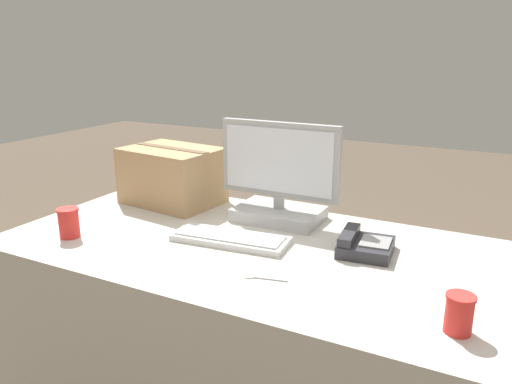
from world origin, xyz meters
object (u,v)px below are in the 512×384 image
Objects in this scene: keyboard at (230,238)px; paper_cup_right at (459,314)px; desk_phone at (364,245)px; paper_cup_left at (69,223)px; monitor at (279,185)px; cardboard_box at (172,176)px; spoon at (257,277)px.

keyboard is 0.82m from paper_cup_right.
paper_cup_left is (-0.99, -0.35, 0.03)m from desk_phone.
cardboard_box is (-0.51, -0.00, -0.02)m from monitor.
spoon is at bearing -50.36° from keyboard.
paper_cup_left is at bearing -11.09° from spoon.
cardboard_box is (-0.91, 0.17, 0.10)m from desk_phone.
desk_phone is at bearing -10.35° from cardboard_box.
paper_cup_left is at bearing 178.98° from paper_cup_right.
paper_cup_left reaches higher than desk_phone.
monitor is 3.55× the size of spoon.
paper_cup_right is at bearing 164.03° from spoon.
paper_cup_right reaches higher than keyboard.
spoon is 0.85m from cardboard_box.
keyboard is at bearing -32.04° from cardboard_box.
cardboard_box reaches higher than desk_phone.
monitor is 0.32m from keyboard.
desk_phone is 0.50m from paper_cup_right.
desk_phone is at bearing 132.01° from paper_cup_right.
spoon is (-0.23, -0.34, -0.02)m from desk_phone.
keyboard is at bearing 162.23° from paper_cup_right.
spoon is at bearing -72.29° from monitor.
monitor is 0.79m from paper_cup_left.
monitor reaches higher than cardboard_box.
cardboard_box is (-0.46, 0.29, 0.11)m from keyboard.
monitor is at bearing 40.94° from paper_cup_left.
paper_cup_right is (0.34, -0.37, 0.02)m from desk_phone.
desk_phone is 1.05m from paper_cup_left.
paper_cup_right is 1.36m from cardboard_box.
monitor is 1.13× the size of cardboard_box.
monitor is 0.51m from cardboard_box.
spoon is 0.32× the size of cardboard_box.
monitor reaches higher than paper_cup_left.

